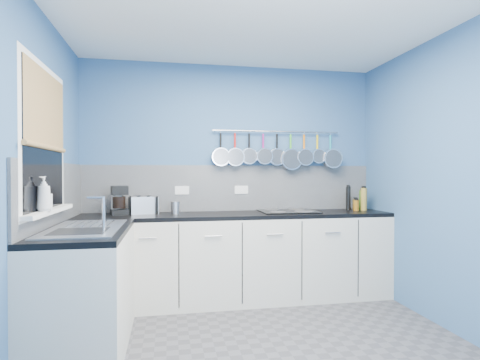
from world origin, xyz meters
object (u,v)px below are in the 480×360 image
object	(u,v)px
soap_bottle_a	(44,194)
soap_bottle_b	(46,198)
toaster	(144,205)
hob	(287,211)
paper_towel	(117,202)
coffee_maker	(119,200)
canister	(175,208)

from	to	relation	value
soap_bottle_a	soap_bottle_b	world-z (taller)	soap_bottle_a
toaster	hob	bearing A→B (deg)	-17.63
soap_bottle_a	paper_towel	xyz separation A→B (m)	(0.33, 1.18, -0.15)
coffee_maker	soap_bottle_b	bearing A→B (deg)	-123.20
canister	hob	world-z (taller)	canister
soap_bottle_b	toaster	size ratio (longest dim) A/B	0.63
toaster	hob	world-z (taller)	toaster
soap_bottle_b	paper_towel	bearing A→B (deg)	73.91
coffee_maker	hob	bearing A→B (deg)	-16.01
soap_bottle_a	coffee_maker	distance (m)	1.21
soap_bottle_a	paper_towel	size ratio (longest dim) A/B	1.00
toaster	hob	size ratio (longest dim) A/B	0.46
paper_towel	hob	bearing A→B (deg)	-1.64
soap_bottle_a	coffee_maker	xyz separation A→B (m)	(0.35, 1.15, -0.13)
coffee_maker	hob	distance (m)	1.74
paper_towel	toaster	bearing A→B (deg)	4.69
coffee_maker	hob	xyz separation A→B (m)	(1.74, -0.02, -0.14)
toaster	paper_towel	bearing A→B (deg)	169.79
soap_bottle_b	coffee_maker	size ratio (longest dim) A/B	0.60
paper_towel	toaster	xyz separation A→B (m)	(0.26, 0.02, -0.03)
soap_bottle_a	canister	bearing A→B (deg)	50.89
soap_bottle_b	coffee_maker	bearing A→B (deg)	72.20
soap_bottle_a	canister	xyz separation A→B (m)	(0.90, 1.11, -0.21)
soap_bottle_a	canister	distance (m)	1.45
toaster	coffee_maker	bearing A→B (deg)	178.03
canister	paper_towel	bearing A→B (deg)	173.47
soap_bottle_a	hob	world-z (taller)	soap_bottle_a
soap_bottle_b	hob	xyz separation A→B (m)	(2.09, 1.09, -0.23)
soap_bottle_a	toaster	distance (m)	1.35
canister	soap_bottle_a	bearing A→B (deg)	-129.11
toaster	canister	size ratio (longest dim) A/B	2.16
hob	canister	bearing A→B (deg)	-179.25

